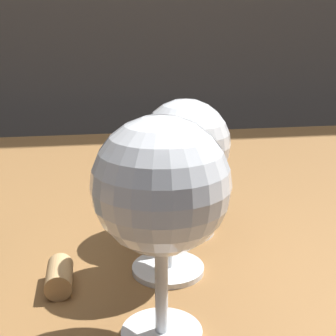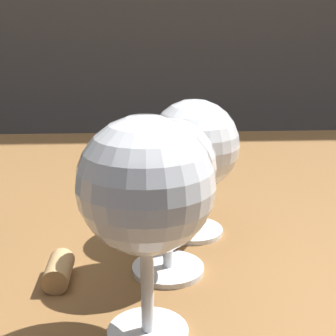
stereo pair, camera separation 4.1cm
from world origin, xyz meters
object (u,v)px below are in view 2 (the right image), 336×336
(wine_glass_amber, at_px, (146,188))
(wine_glass_chardonnay, at_px, (194,147))
(wine_glass_white, at_px, (168,170))
(cork, at_px, (59,271))

(wine_glass_amber, bearing_deg, wine_glass_chardonnay, 73.97)
(wine_glass_white, bearing_deg, wine_glass_amber, -101.81)
(wine_glass_amber, height_order, cork, wine_glass_amber)
(wine_glass_chardonnay, relative_size, cork, 3.34)
(wine_glass_amber, distance_m, wine_glass_white, 0.10)
(wine_glass_amber, bearing_deg, cork, 133.91)
(wine_glass_amber, distance_m, cork, 0.15)
(wine_glass_white, relative_size, wine_glass_chardonnay, 0.99)
(wine_glass_amber, relative_size, wine_glass_white, 1.15)
(wine_glass_amber, xyz_separation_m, wine_glass_chardonnay, (0.05, 0.17, -0.02))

